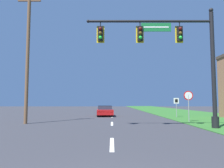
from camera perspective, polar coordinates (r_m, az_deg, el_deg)
The scene contains 7 objects.
grass_verge_right at distance 34.36m, azimuth 17.94°, elevation -7.20°, with size 10.00×110.00×0.04m.
road_center_line at distance 24.73m, azimuth 0.00°, elevation -8.52°, with size 0.16×34.80×0.01m.
signal_mast at distance 14.60m, azimuth 16.96°, elevation 7.74°, with size 8.26×0.47×7.66m.
car_ahead at distance 25.84m, azimuth -1.88°, elevation -7.02°, with size 2.05×4.51×1.19m.
stop_sign at distance 18.78m, azimuth 19.35°, elevation -3.78°, with size 0.76×0.07×2.50m.
route_sign_post at distance 24.51m, azimuth 16.46°, elevation -4.80°, with size 0.55×0.06×2.03m.
utility_pole_near at distance 18.24m, azimuth -21.16°, elevation 7.57°, with size 1.80×0.26×10.52m.
Camera 1 is at (-0.00, -2.68, 1.64)m, focal length 35.00 mm.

